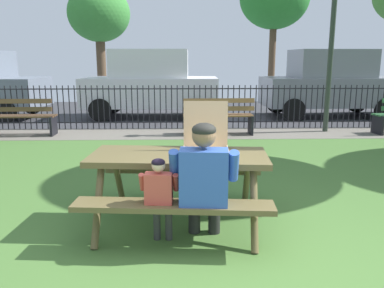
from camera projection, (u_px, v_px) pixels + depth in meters
ground at (228, 213)px, 4.49m from camera, size 28.00×11.04×0.02m
cobblestone_walkway at (204, 134)px, 9.20m from camera, size 28.00×1.40×0.01m
street_asphalt at (197, 112)px, 12.95m from camera, size 28.00×6.29×0.01m
picnic_table_foreground at (179, 170)px, 4.04m from camera, size 1.91×1.62×0.79m
pizza_box_open at (206, 144)px, 4.01m from camera, size 0.49×0.52×0.52m
adult_at_table at (204, 180)px, 3.52m from camera, size 0.62×0.61×1.19m
child_at_table at (160, 194)px, 3.55m from camera, size 0.36×0.35×0.87m
iron_fence_streetside at (203, 107)px, 9.76m from camera, size 19.90×0.03×1.08m
park_bench_left at (19, 118)px, 8.86m from camera, size 1.61×0.49×0.85m
park_bench_center at (218, 117)px, 8.98m from camera, size 1.61×0.49×0.85m
lamp_post_walkway at (334, 13)px, 8.89m from camera, size 0.28×0.28×4.53m
parked_car_center at (151, 83)px, 11.54m from camera, size 3.95×1.93×1.98m
parked_car_right at (330, 83)px, 11.69m from camera, size 3.96×1.95×1.98m
far_tree_midleft at (99, 15)px, 16.88m from camera, size 2.67×2.67×4.82m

